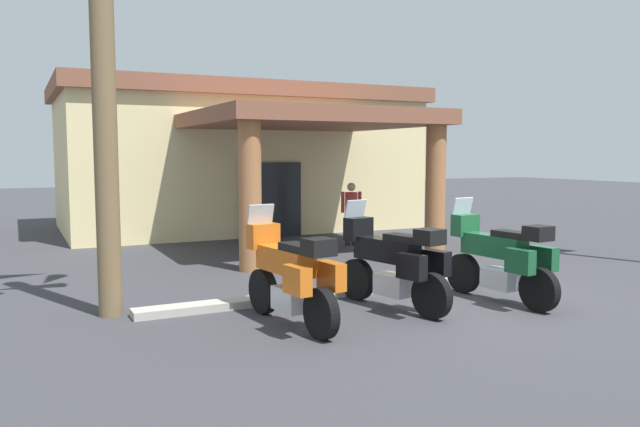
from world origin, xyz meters
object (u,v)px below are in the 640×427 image
motorcycle_black (394,263)px  motorcycle_green (501,258)px  pedestrian (351,209)px  motel_building (238,157)px  motorcycle_orange (291,275)px

motorcycle_black → motorcycle_green: (1.76, -0.37, 0.00)m
motorcycle_black → pedestrian: size_ratio=1.36×
motorcycle_black → motorcycle_green: same height
motorcycle_black → pedestrian: motorcycle_black is taller
motel_building → motorcycle_green: motel_building is taller
motorcycle_green → pedestrian: motorcycle_green is taller
motel_building → motorcycle_green: 11.74m
motorcycle_orange → motorcycle_black: same height
motorcycle_black → motel_building: bearing=-20.4°
motel_building → motorcycle_orange: 11.98m
motorcycle_orange → pedestrian: size_ratio=1.38×
pedestrian → motorcycle_orange: bearing=-15.3°
motorcycle_green → motel_building: bearing=-4.5°
motorcycle_green → motorcycle_orange: bearing=80.9°
motorcycle_black → pedestrian: 6.71m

